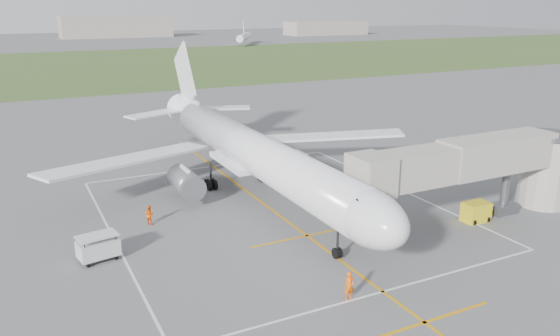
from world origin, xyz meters
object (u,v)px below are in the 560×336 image
jet_bridge (489,165)px  baggage_cart (98,247)px  airliner (252,152)px  ramp_worker_nose (349,286)px  gpu_unit (476,212)px  ramp_worker_wing (149,215)px

jet_bridge → baggage_cart: (-31.36, 6.48, -3.75)m
airliner → ramp_worker_nose: bearing=-96.9°
airliner → gpu_unit: 20.80m
baggage_cart → ramp_worker_nose: bearing=-54.2°
ramp_worker_nose → airliner: bearing=84.4°
ramp_worker_wing → baggage_cart: bearing=96.1°
baggage_cart → ramp_worker_wing: baggage_cart is taller
airliner → ramp_worker_wing: bearing=-166.5°
jet_bridge → ramp_worker_nose: bearing=-160.9°
airliner → ramp_worker_nose: (-2.49, -20.56, -3.44)m
airliner → jet_bridge: bearing=-42.2°
airliner → baggage_cart: size_ratio=15.31×
gpu_unit → baggage_cart: baggage_cart is taller
gpu_unit → baggage_cart: size_ratio=0.74×
airliner → ramp_worker_wing: size_ratio=28.12×
ramp_worker_nose → ramp_worker_wing: size_ratio=1.14×
airliner → jet_bridge: airliner is taller
jet_bridge → ramp_worker_wing: bearing=156.1°
jet_bridge → ramp_worker_wing: size_ratio=14.08×
gpu_unit → ramp_worker_wing: (-25.10, 11.98, -0.00)m
jet_bridge → ramp_worker_nose: 19.64m
gpu_unit → ramp_worker_wing: gpu_unit is taller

